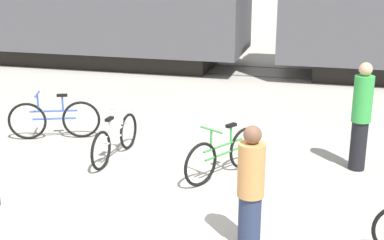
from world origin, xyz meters
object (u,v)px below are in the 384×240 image
bicycle_blue (54,119)px  person_in_green (361,116)px  bicycle_silver (115,139)px  bicycle_green (223,155)px  person_in_tan (251,188)px

bicycle_blue → person_in_green: size_ratio=0.92×
bicycle_silver → bicycle_green: bicycle_green is taller
bicycle_silver → bicycle_blue: bearing=155.7°
person_in_green → person_in_tan: 3.31m
bicycle_blue → person_in_tan: size_ratio=1.07×
person_in_tan → bicycle_silver: bearing=77.6°
bicycle_silver → bicycle_blue: bicycle_blue is taller
person_in_green → bicycle_blue: bearing=-35.7°
bicycle_green → person_in_green: (2.15, 0.88, 0.56)m
bicycle_silver → person_in_tan: person_in_tan is taller
bicycle_silver → person_in_green: person_in_green is taller
bicycle_blue → person_in_green: bearing=-1.5°
bicycle_green → bicycle_blue: size_ratio=0.91×
person_in_green → person_in_tan: size_ratio=1.16×
bicycle_silver → bicycle_blue: size_ratio=1.04×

